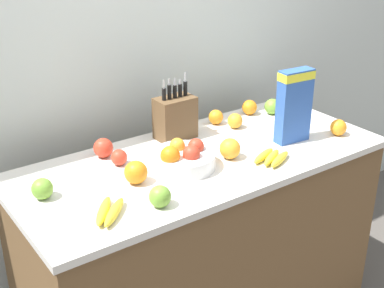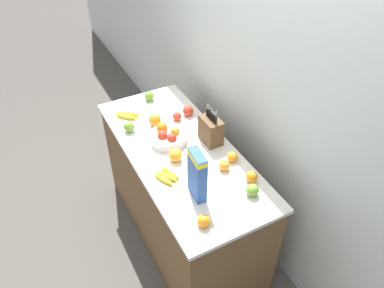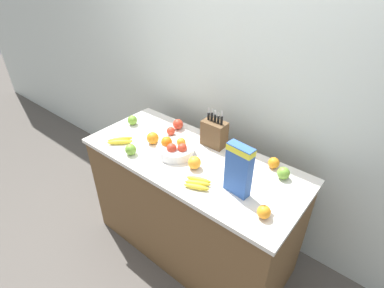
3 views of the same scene
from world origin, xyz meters
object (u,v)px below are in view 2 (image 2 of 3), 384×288
at_px(banana_bunch_right, 127,115).
at_px(orange_front_left, 224,165).
at_px(apple_rear, 149,96).
at_px(apple_rightmost, 252,190).
at_px(orange_near_bowl, 204,221).
at_px(banana_bunch_left, 167,176).
at_px(apple_by_knife_block, 129,127).
at_px(orange_by_cereal, 252,177).
at_px(apple_middle, 177,116).
at_px(fruit_bowl, 168,136).
at_px(orange_mid_left, 175,155).
at_px(knife_block, 211,130).
at_px(orange_front_center, 155,120).
at_px(apple_front, 188,111).
at_px(orange_back_center, 233,157).
at_px(cereal_box, 197,173).

relative_size(banana_bunch_right, orange_front_left, 2.63).
height_order(banana_bunch_right, apple_rear, apple_rear).
distance_m(apple_rightmost, orange_near_bowl, 0.37).
height_order(banana_bunch_left, apple_by_knife_block, apple_by_knife_block).
relative_size(orange_by_cereal, orange_front_left, 1.04).
relative_size(apple_middle, orange_near_bowl, 0.89).
xyz_separation_m(fruit_bowl, orange_front_left, (0.43, 0.20, -0.01)).
xyz_separation_m(banana_bunch_left, apple_by_knife_block, (-0.56, -0.04, 0.02)).
relative_size(fruit_bowl, orange_mid_left, 2.98).
relative_size(knife_block, orange_by_cereal, 3.96).
relative_size(fruit_bowl, orange_front_center, 2.90).
xyz_separation_m(apple_rightmost, orange_front_center, (-0.92, -0.23, 0.01)).
distance_m(apple_middle, orange_near_bowl, 1.01).
bearing_deg(apple_rear, orange_near_bowl, -9.86).
distance_m(banana_bunch_left, banana_bunch_right, 0.74).
bearing_deg(orange_near_bowl, apple_middle, 162.23).
bearing_deg(knife_block, apple_rear, -165.58).
bearing_deg(apple_front, orange_back_center, 1.69).
height_order(apple_rear, orange_mid_left, orange_mid_left).
height_order(banana_bunch_left, apple_rear, apple_rear).
bearing_deg(banana_bunch_right, apple_rightmost, 19.13).
bearing_deg(orange_by_cereal, banana_bunch_left, -121.05).
bearing_deg(knife_block, banana_bunch_right, -142.66).
height_order(cereal_box, banana_bunch_left, cereal_box).
xyz_separation_m(orange_front_center, orange_front_left, (0.65, 0.20, -0.01)).
height_order(orange_mid_left, orange_front_left, orange_mid_left).
bearing_deg(banana_bunch_right, orange_mid_left, 10.35).
height_order(apple_middle, orange_front_left, orange_front_left).
bearing_deg(apple_rightmost, orange_near_bowl, -80.52).
bearing_deg(orange_front_left, knife_block, 166.92).
distance_m(cereal_box, orange_back_center, 0.41).
xyz_separation_m(apple_middle, orange_back_center, (0.59, 0.12, 0.00)).
height_order(apple_rear, apple_front, apple_front).
distance_m(apple_by_knife_block, apple_rear, 0.43).
bearing_deg(cereal_box, orange_back_center, 119.01).
bearing_deg(cereal_box, knife_block, 146.13).
xyz_separation_m(apple_rear, orange_front_center, (0.33, -0.09, 0.01)).
distance_m(banana_bunch_left, orange_front_center, 0.57).
xyz_separation_m(orange_back_center, orange_front_left, (0.04, -0.09, 0.00)).
relative_size(apple_front, apple_middle, 1.24).
bearing_deg(orange_front_left, apple_rightmost, 6.90).
distance_m(fruit_bowl, orange_back_center, 0.48).
height_order(orange_by_cereal, orange_back_center, orange_by_cereal).
bearing_deg(apple_front, knife_block, -0.90).
relative_size(banana_bunch_left, apple_rear, 2.44).
xyz_separation_m(orange_back_center, orange_near_bowl, (0.37, -0.43, 0.00)).
relative_size(banana_bunch_right, apple_by_knife_block, 2.36).
xyz_separation_m(banana_bunch_left, apple_middle, (-0.53, 0.33, 0.02)).
xyz_separation_m(orange_mid_left, orange_front_left, (0.23, 0.24, -0.01)).
bearing_deg(orange_mid_left, fruit_bowl, 168.57).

